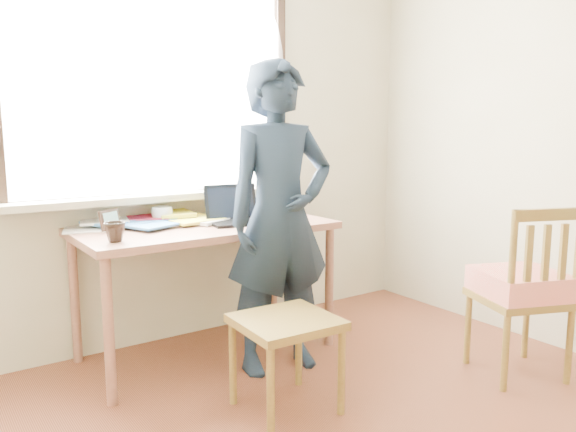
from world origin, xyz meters
TOP-DOWN VIEW (x-y plane):
  - room_shell at (-0.02, 0.20)m, footprint 3.52×4.02m
  - desk at (-0.07, 1.63)m, footprint 1.46×0.73m
  - laptop at (0.11, 1.60)m, footprint 0.36×0.31m
  - mug_white at (-0.25, 1.84)m, footprint 0.17×0.17m
  - mug_dark at (-0.66, 1.44)m, footprint 0.12×0.12m
  - mouse at (0.43, 1.53)m, footprint 0.09×0.06m
  - desk_clutter at (-0.40, 1.81)m, footprint 0.89×0.53m
  - book_a at (-0.47, 1.87)m, footprint 0.23×0.28m
  - book_b at (0.39, 1.92)m, footprint 0.27×0.27m
  - picture_frame at (-0.59, 1.73)m, footprint 0.13×0.09m
  - work_chair at (-0.07, 0.80)m, footprint 0.46×0.44m
  - side_chair at (1.19, 0.40)m, footprint 0.56×0.55m
  - person at (0.18, 1.23)m, footprint 0.67×0.48m

SIDE VIEW (x-z plane):
  - work_chair at x=-0.07m, z-range 0.16..0.61m
  - side_chair at x=1.19m, z-range 0.02..0.97m
  - desk at x=-0.07m, z-range 0.31..1.09m
  - book_b at x=0.39m, z-range 0.78..0.80m
  - book_a at x=-0.47m, z-range 0.78..0.81m
  - mouse at x=0.43m, z-range 0.78..0.82m
  - desk_clutter at x=-0.40m, z-range 0.78..0.84m
  - mug_white at x=-0.25m, z-range 0.78..0.88m
  - mug_dark at x=-0.66m, z-range 0.78..0.88m
  - laptop at x=0.11m, z-range 0.72..0.95m
  - picture_frame at x=-0.59m, z-range 0.78..0.89m
  - person at x=0.18m, z-range 0.00..1.70m
  - room_shell at x=-0.02m, z-range 0.33..2.94m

